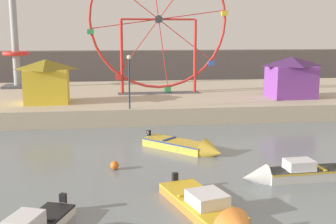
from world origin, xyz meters
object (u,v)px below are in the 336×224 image
Objects in this scene: drop_tower_steel_tower at (14,33)px; carnival_booth_yellow_awning at (47,80)px; motorboat_orange_hull at (215,214)px; carnival_booth_purple_stall at (291,77)px; mooring_buoy_orange at (115,165)px; motorboat_mustard_yellow at (189,147)px; motorboat_pale_grey at (292,173)px; promenade_lamp_near at (129,74)px; ferris_wheel_red_frame at (159,22)px.

drop_tower_steel_tower is 11.97m from carnival_booth_yellow_awning.
carnival_booth_purple_stall reaches higher than motorboat_orange_hull.
motorboat_orange_hull reaches higher than mooring_buoy_orange.
carnival_booth_yellow_awning reaches higher than motorboat_mustard_yellow.
motorboat_orange_hull is 6.06m from motorboat_pale_grey.
promenade_lamp_near reaches higher than mooring_buoy_orange.
motorboat_orange_hull is 25.70m from ferris_wheel_red_frame.
carnival_booth_yellow_awning is (-9.51, 11.10, 2.83)m from motorboat_mustard_yellow.
motorboat_pale_grey reaches higher than motorboat_mustard_yellow.
mooring_buoy_orange is (-8.27, 2.68, -0.10)m from motorboat_pale_grey.
mooring_buoy_orange is at bearing -103.48° from ferris_wheel_red_frame.
motorboat_mustard_yellow is 0.82× the size of motorboat_pale_grey.
ferris_wheel_red_frame is 0.89× the size of drop_tower_steel_tower.
carnival_booth_purple_stall is at bearing 90.62° from motorboat_mustard_yellow.
mooring_buoy_orange is at bearing -96.96° from promenade_lamp_near.
motorboat_pale_grey is (3.91, -5.45, 0.05)m from motorboat_mustard_yellow.
motorboat_mustard_yellow is at bearing -89.88° from ferris_wheel_red_frame.
motorboat_pale_grey is 0.44× the size of ferris_wheel_red_frame.
motorboat_pale_grey is 33.04m from drop_tower_steel_tower.
carnival_booth_yellow_awning is at bearing -172.51° from motorboat_orange_hull.
carnival_booth_purple_stall is at bearing 42.13° from mooring_buoy_orange.
motorboat_pale_grey is 8.69m from mooring_buoy_orange.
drop_tower_steel_tower is at bearing 155.87° from carnival_booth_purple_stall.
motorboat_mustard_yellow is 0.32× the size of drop_tower_steel_tower.
carnival_booth_yellow_awning reaches higher than motorboat_pale_grey.
promenade_lamp_near is at bearing 172.21° from motorboat_orange_hull.
drop_tower_steel_tower is at bearing 168.24° from motorboat_mustard_yellow.
promenade_lamp_near is 8.99× the size of mooring_buoy_orange.
drop_tower_steel_tower is (-13.94, 6.32, -1.03)m from ferris_wheel_red_frame.
ferris_wheel_red_frame reaches higher than motorboat_pale_grey.
motorboat_mustard_yellow is 14.89m from carnival_booth_yellow_awning.
motorboat_pale_grey is at bearing -114.51° from carnival_booth_purple_stall.
mooring_buoy_orange is (-4.35, -2.77, -0.05)m from motorboat_mustard_yellow.
carnival_booth_yellow_awning is 15.07m from mooring_buoy_orange.
motorboat_mustard_yellow is at bearing -51.55° from carnival_booth_yellow_awning.
ferris_wheel_red_frame is at bearing 135.43° from motorboat_mustard_yellow.
carnival_booth_yellow_awning is at bearing 110.40° from mooring_buoy_orange.
motorboat_orange_hull is 0.46× the size of ferris_wheel_red_frame.
carnival_booth_purple_stall is (11.02, -4.15, -4.70)m from ferris_wheel_red_frame.
motorboat_mustard_yellow is 1.23× the size of carnival_booth_yellow_awning.
motorboat_orange_hull is 1.05× the size of motorboat_pale_grey.
carnival_booth_purple_stall is at bearing -22.75° from drop_tower_steel_tower.
motorboat_orange_hull is at bearing -91.71° from ferris_wheel_red_frame.
promenade_lamp_near is at bearing -111.54° from ferris_wheel_red_frame.
carnival_booth_purple_stall is at bearing 14.45° from promenade_lamp_near.
carnival_booth_purple_stall is (24.96, -10.47, -3.66)m from drop_tower_steel_tower.
mooring_buoy_orange is at bearing -102.21° from motorboat_mustard_yellow.
drop_tower_steel_tower reaches higher than carnival_booth_purple_stall.
promenade_lamp_near is 10.95m from mooring_buoy_orange.
drop_tower_steel_tower is (-13.97, 21.58, 6.52)m from motorboat_mustard_yellow.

